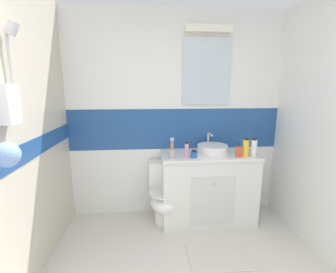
# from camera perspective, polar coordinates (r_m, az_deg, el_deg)

# --- Properties ---
(wall_back_tiled) EXTENTS (3.20, 0.20, 2.50)m
(wall_back_tiled) POSITION_cam_1_polar(r_m,az_deg,el_deg) (2.89, 1.93, 5.20)
(wall_back_tiled) COLOR white
(wall_back_tiled) RESTS_ON ground_plane
(vanity_cabinet) EXTENTS (1.12, 0.53, 0.85)m
(vanity_cabinet) POSITION_cam_1_polar(r_m,az_deg,el_deg) (2.89, 9.74, -12.21)
(vanity_cabinet) COLOR silver
(vanity_cabinet) RESTS_ON ground_plane
(sink_basin) EXTENTS (0.35, 0.40, 0.21)m
(sink_basin) POSITION_cam_1_polar(r_m,az_deg,el_deg) (2.77, 10.93, -2.91)
(sink_basin) COLOR white
(sink_basin) RESTS_ON vanity_cabinet
(toilet) EXTENTS (0.37, 0.50, 0.74)m
(toilet) POSITION_cam_1_polar(r_m,az_deg,el_deg) (2.85, -0.87, -14.21)
(toilet) COLOR white
(toilet) RESTS_ON ground_plane
(toothbrush_cup) EXTENTS (0.07, 0.07, 0.23)m
(toothbrush_cup) POSITION_cam_1_polar(r_m,az_deg,el_deg) (2.52, 0.98, -3.97)
(toothbrush_cup) COLOR #B2ADA3
(toothbrush_cup) RESTS_ON vanity_cabinet
(soap_dispenser) EXTENTS (0.06, 0.06, 0.16)m
(soap_dispenser) POSITION_cam_1_polar(r_m,az_deg,el_deg) (2.67, 17.04, -3.57)
(soap_dispenser) COLOR #D84C33
(soap_dispenser) RESTS_ON vanity_cabinet
(hair_gel_jar) EXTENTS (0.07, 0.07, 0.09)m
(hair_gel_jar) POSITION_cam_1_polar(r_m,az_deg,el_deg) (2.55, 6.43, -4.38)
(hair_gel_jar) COLOR #2659B2
(hair_gel_jar) RESTS_ON vanity_cabinet
(mouthwash_bottle) EXTENTS (0.07, 0.07, 0.21)m
(mouthwash_bottle) POSITION_cam_1_polar(r_m,az_deg,el_deg) (2.70, 18.68, -2.64)
(mouthwash_bottle) COLOR yellow
(mouthwash_bottle) RESTS_ON vanity_cabinet
(shampoo_bottle_tall) EXTENTS (0.07, 0.07, 0.21)m
(shampoo_bottle_tall) POSITION_cam_1_polar(r_m,az_deg,el_deg) (2.73, 20.46, -2.64)
(shampoo_bottle_tall) COLOR white
(shampoo_bottle_tall) RESTS_ON vanity_cabinet
(deodorant_spray_can) EXTENTS (0.04, 0.04, 0.18)m
(deodorant_spray_can) POSITION_cam_1_polar(r_m,az_deg,el_deg) (2.52, 4.64, -3.44)
(deodorant_spray_can) COLOR pink
(deodorant_spray_can) RESTS_ON vanity_cabinet
(bath_mat) EXTENTS (0.63, 0.40, 0.01)m
(bath_mat) POSITION_cam_1_polar(r_m,az_deg,el_deg) (2.56, 12.99, -27.01)
(bath_mat) COLOR beige
(bath_mat) RESTS_ON ground_plane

